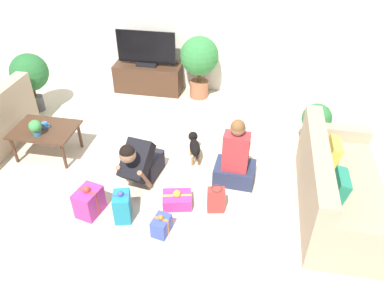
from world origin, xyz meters
name	(u,v)px	position (x,y,z in m)	size (l,w,h in m)	color
ground_plane	(144,173)	(0.00, 0.00, 0.00)	(16.00, 16.00, 0.00)	beige
wall_back	(182,18)	(0.00, 2.63, 1.30)	(8.40, 0.06, 2.60)	white
sofa_right	(336,189)	(2.42, -0.23, 0.32)	(0.86, 1.89, 0.88)	tan
coffee_table	(45,132)	(-1.45, 0.16, 0.39)	(0.86, 0.63, 0.44)	#472D1E
tv_console	(148,78)	(-0.60, 2.34, 0.25)	(1.22, 0.43, 0.51)	#472D1E
tv	(146,50)	(-0.60, 2.34, 0.79)	(1.06, 0.20, 0.63)	black
potted_plant_corner_right	(315,124)	(2.27, 1.06, 0.39)	(0.42, 0.42, 0.70)	#A36042
potted_plant_back_right	(199,59)	(0.36, 2.29, 0.71)	(0.66, 0.66, 1.11)	#A36042
potted_plant_corner_left	(30,74)	(-2.27, 1.30, 0.67)	(0.61, 0.61, 1.01)	#4C4C51
person_kneeling	(140,162)	(0.04, -0.20, 0.35)	(0.44, 0.82, 0.79)	#23232D
person_sitting	(235,160)	(1.21, 0.06, 0.35)	(0.54, 0.50, 0.97)	#283351
dog	(194,145)	(0.61, 0.46, 0.22)	(0.25, 0.54, 0.32)	black
gift_box_a	(122,207)	(0.00, -0.83, 0.18)	(0.25, 0.29, 0.42)	teal
gift_box_b	(161,226)	(0.50, -0.97, 0.11)	(0.21, 0.26, 0.27)	#3D51BC
gift_box_c	(177,200)	(0.57, -0.51, 0.08)	(0.40, 0.33, 0.23)	#CC3389
gift_box_d	(89,202)	(-0.41, -0.82, 0.17)	(0.31, 0.36, 0.41)	#CC3389
gift_bag_a	(216,200)	(1.05, -0.51, 0.17)	(0.22, 0.15, 0.36)	red
mug	(45,125)	(-1.44, 0.18, 0.49)	(0.12, 0.08, 0.09)	#386BAD
tabletop_plant	(35,127)	(-1.47, 0.01, 0.56)	(0.17, 0.17, 0.22)	#336B84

